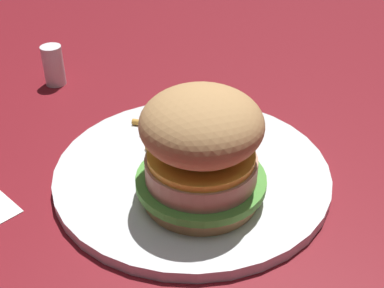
# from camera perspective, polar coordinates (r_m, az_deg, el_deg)

# --- Properties ---
(ground_plane) EXTENTS (1.60, 1.60, 0.00)m
(ground_plane) POSITION_cam_1_polar(r_m,az_deg,el_deg) (0.53, 1.37, -3.80)
(ground_plane) COLOR maroon
(plate) EXTENTS (0.28, 0.28, 0.01)m
(plate) POSITION_cam_1_polar(r_m,az_deg,el_deg) (0.53, 0.00, -3.22)
(plate) COLOR silver
(plate) RESTS_ON ground_plane
(sandwich) EXTENTS (0.12, 0.12, 0.11)m
(sandwich) POSITION_cam_1_polar(r_m,az_deg,el_deg) (0.46, 1.05, -0.48)
(sandwich) COLOR tan
(sandwich) RESTS_ON plate
(fries_pile) EXTENTS (0.10, 0.11, 0.01)m
(fries_pile) POSITION_cam_1_polar(r_m,az_deg,el_deg) (0.58, -1.44, 1.73)
(fries_pile) COLOR gold
(fries_pile) RESTS_ON plate
(salt_shaker) EXTENTS (0.03, 0.03, 0.06)m
(salt_shaker) POSITION_cam_1_polar(r_m,az_deg,el_deg) (0.73, -15.21, 8.47)
(salt_shaker) COLOR white
(salt_shaker) RESTS_ON ground_plane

